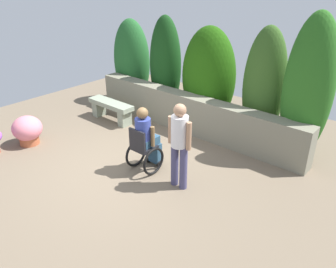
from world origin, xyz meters
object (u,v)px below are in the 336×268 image
person_standing_companion (179,141)px  flower_pot_terracotta_by_wall (27,130)px  stone_bench (111,108)px  person_in_wheelchair (145,141)px

person_standing_companion → flower_pot_terracotta_by_wall: 3.80m
stone_bench → person_standing_companion: (3.25, -1.19, 0.59)m
person_in_wheelchair → person_standing_companion: bearing=-12.7°
person_in_wheelchair → flower_pot_terracotta_by_wall: bearing=-171.7°
stone_bench → flower_pot_terracotta_by_wall: size_ratio=2.06×
stone_bench → person_standing_companion: 3.51m
stone_bench → flower_pot_terracotta_by_wall: flower_pot_terracotta_by_wall is taller
stone_bench → flower_pot_terracotta_by_wall: (-0.40, -2.11, 0.00)m
stone_bench → flower_pot_terracotta_by_wall: 2.15m
flower_pot_terracotta_by_wall → person_standing_companion: bearing=14.2°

